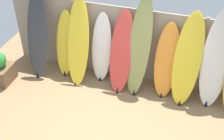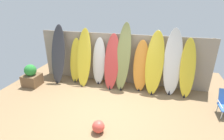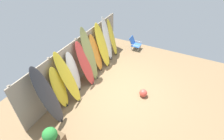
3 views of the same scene
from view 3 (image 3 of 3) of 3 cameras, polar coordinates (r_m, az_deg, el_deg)
name	(u,v)px [view 3 (image 3 of 3)]	position (r m, az deg, el deg)	size (l,w,h in m)	color
ground	(124,91)	(6.93, 3.92, -6.76)	(7.68, 7.68, 0.00)	#8E704C
fence_back	(79,59)	(7.16, -10.66, 3.59)	(6.08, 0.11, 1.80)	gray
surfboard_charcoal_0	(48,97)	(5.61, -20.19, -8.18)	(0.57, 0.72, 2.08)	#38383D
surfboard_yellow_1	(59,88)	(6.12, -16.79, -5.79)	(0.50, 0.45, 1.61)	yellow
surfboard_yellow_2	(68,79)	(6.15, -14.15, -2.71)	(0.58, 0.79, 1.97)	yellow
surfboard_white_3	(74,72)	(6.61, -12.40, -0.78)	(0.48, 0.38, 1.67)	white
surfboard_red_4	(85,64)	(6.79, -8.70, 1.80)	(0.52, 0.66, 1.84)	#D13D38
surfboard_olive_5	(89,55)	(6.96, -7.37, 4.82)	(0.57, 0.71, 2.23)	olive
surfboard_orange_6	(96,53)	(7.55, -5.17, 5.44)	(0.54, 0.55, 1.68)	orange
surfboard_yellow_7	(102,46)	(7.75, -3.14, 7.89)	(0.61, 0.72, 2.01)	yellow
surfboard_white_8	(107,39)	(8.17, -1.58, 9.98)	(0.61, 0.54, 2.11)	white
surfboard_yellow_9	(112,38)	(8.58, 0.13, 10.38)	(0.52, 0.58, 1.83)	yellow
beach_chair	(134,43)	(9.41, 7.36, 8.70)	(0.50, 0.57, 0.64)	silver
planter_box	(52,140)	(5.49, -19.10, -20.67)	(0.56, 0.54, 0.79)	brown
beach_ball	(143,93)	(6.72, 10.17, -7.40)	(0.30, 0.30, 0.30)	#E54C3F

